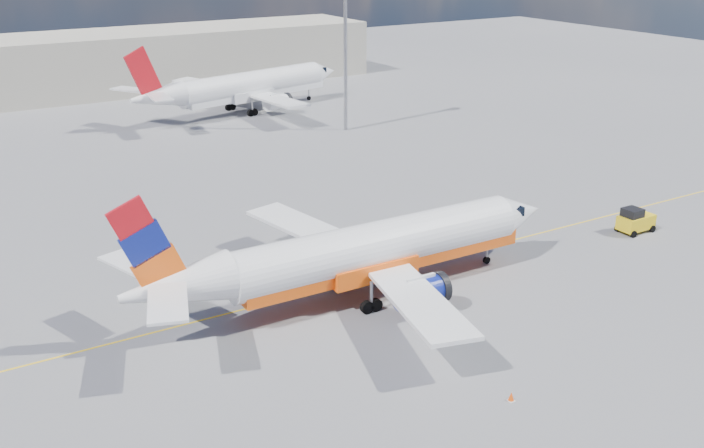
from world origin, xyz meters
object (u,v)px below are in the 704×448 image
main_jet (365,251)px  traffic_cone (511,397)px  second_jet (246,87)px  gse_tug (635,220)px

main_jet → traffic_cone: 13.83m
main_jet → second_jet: size_ratio=0.94×
second_jet → gse_tug: bearing=-95.0°
gse_tug → traffic_cone: (-23.34, -12.24, -0.69)m
gse_tug → traffic_cone: bearing=-152.6°
second_jet → gse_tug: size_ratio=11.35×
main_jet → traffic_cone: bearing=-90.0°
main_jet → gse_tug: size_ratio=10.72×
main_jet → second_jet: (15.29, 51.87, 0.16)m
traffic_cone → main_jet: bearing=89.5°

